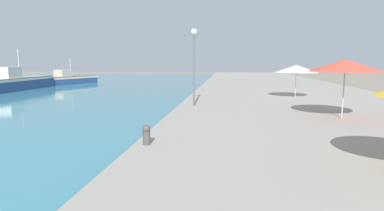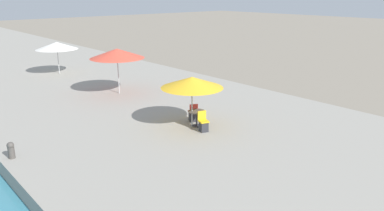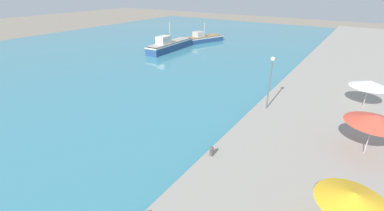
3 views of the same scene
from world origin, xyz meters
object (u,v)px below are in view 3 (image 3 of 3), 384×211
at_px(lamppost, 271,74).
at_px(cafe_umbrella_white, 375,119).
at_px(cafe_umbrella_striped, 370,84).
at_px(fishing_boat_near, 170,45).
at_px(fishing_boat_mid, 204,38).
at_px(cafe_umbrella_pink, 353,198).
at_px(mooring_bollard, 212,151).

bearing_deg(lamppost, cafe_umbrella_white, -22.30).
distance_m(cafe_umbrella_white, cafe_umbrella_striped, 8.16).
relative_size(fishing_boat_near, fishing_boat_mid, 1.27).
bearing_deg(lamppost, cafe_umbrella_pink, -56.52).
height_order(fishing_boat_mid, cafe_umbrella_pink, fishing_boat_mid).
height_order(fishing_boat_near, fishing_boat_mid, fishing_boat_near).
xyz_separation_m(fishing_boat_mid, mooring_bollard, (20.90, -33.18, 0.24)).
bearing_deg(fishing_boat_mid, fishing_boat_near, -75.23).
bearing_deg(cafe_umbrella_pink, fishing_boat_near, 139.31).
bearing_deg(fishing_boat_near, cafe_umbrella_pink, -42.88).
relative_size(fishing_boat_mid, cafe_umbrella_white, 2.60).
distance_m(cafe_umbrella_white, lamppost, 8.04).
relative_size(cafe_umbrella_striped, mooring_bollard, 4.75).
height_order(fishing_boat_near, cafe_umbrella_pink, fishing_boat_near).
bearing_deg(fishing_boat_near, mooring_bollard, -49.13).
height_order(fishing_boat_mid, lamppost, lamppost).
bearing_deg(cafe_umbrella_striped, cafe_umbrella_white, -86.97).
xyz_separation_m(fishing_boat_mid, lamppost, (21.44, -24.54, 2.99)).
distance_m(fishing_boat_near, mooring_bollard, 32.01).
height_order(cafe_umbrella_striped, mooring_bollard, cafe_umbrella_striped).
bearing_deg(cafe_umbrella_pink, cafe_umbrella_striped, 89.72).
distance_m(cafe_umbrella_pink, cafe_umbrella_striped, 15.55).
relative_size(cafe_umbrella_pink, lamppost, 0.63).
bearing_deg(fishing_boat_near, lamppost, -35.56).
distance_m(fishing_boat_near, cafe_umbrella_striped, 30.99).
bearing_deg(mooring_bollard, lamppost, 86.43).
bearing_deg(lamppost, fishing_boat_mid, 131.14).
xyz_separation_m(cafe_umbrella_pink, cafe_umbrella_striped, (0.08, 15.55, 0.04)).
relative_size(fishing_boat_near, cafe_umbrella_white, 3.30).
bearing_deg(lamppost, mooring_bollard, -93.57).
bearing_deg(fishing_boat_mid, cafe_umbrella_white, -23.34).
bearing_deg(fishing_boat_near, cafe_umbrella_striped, -20.38).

